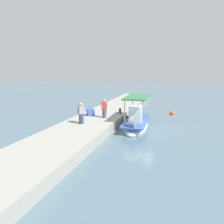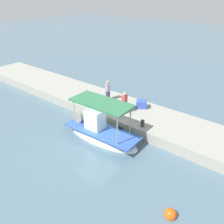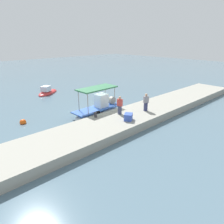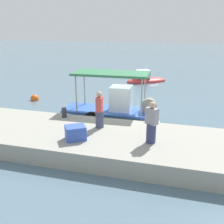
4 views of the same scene
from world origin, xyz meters
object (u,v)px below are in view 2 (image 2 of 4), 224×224
at_px(fisherman_near_bollard, 108,91).
at_px(marker_buoy, 170,214).
at_px(main_fishing_boat, 101,132).
at_px(cargo_crate, 141,104).
at_px(fisherman_by_crate, 124,104).
at_px(mooring_bollard, 142,123).

bearing_deg(fisherman_near_bollard, marker_buoy, 144.23).
height_order(main_fishing_boat, cargo_crate, main_fishing_boat).
distance_m(fisherman_by_crate, marker_buoy, 8.66).
bearing_deg(marker_buoy, fisherman_near_bollard, -35.77).
relative_size(fisherman_near_bollard, fisherman_by_crate, 1.01).
bearing_deg(fisherman_near_bollard, mooring_bollard, 158.02).
xyz_separation_m(fisherman_by_crate, mooring_bollard, (-2.09, 0.81, -0.50)).
bearing_deg(main_fishing_boat, fisherman_by_crate, -86.36).
relative_size(main_fishing_boat, fisherman_by_crate, 3.34).
xyz_separation_m(main_fishing_boat, fisherman_near_bollard, (2.58, -3.79, 0.99)).
distance_m(fisherman_near_bollard, fisherman_by_crate, 2.61).
xyz_separation_m(fisherman_by_crate, cargo_crate, (-0.50, -1.51, -0.46)).
height_order(main_fishing_boat, fisherman_near_bollard, main_fishing_boat).
distance_m(main_fishing_boat, fisherman_by_crate, 2.96).
bearing_deg(cargo_crate, fisherman_near_bollard, 9.93).
bearing_deg(fisherman_by_crate, marker_buoy, 140.26).
distance_m(fisherman_near_bollard, marker_buoy, 11.16).
bearing_deg(fisherman_by_crate, mooring_bollard, 158.84).
xyz_separation_m(main_fishing_boat, fisherman_by_crate, (0.18, -2.79, 0.98)).
bearing_deg(fisherman_by_crate, cargo_crate, -108.18).
distance_m(main_fishing_boat, cargo_crate, 4.35).
height_order(mooring_bollard, cargo_crate, cargo_crate).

